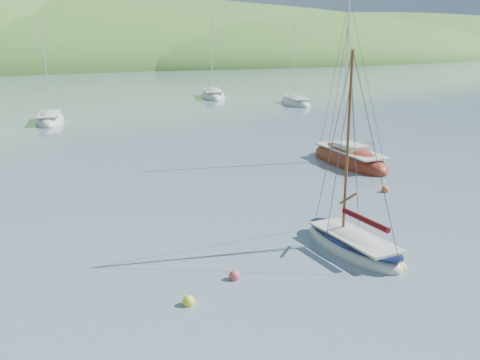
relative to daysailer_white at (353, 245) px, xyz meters
name	(u,v)px	position (x,y,z in m)	size (l,w,h in m)	color
ground	(323,289)	(-3.22, -2.38, -0.21)	(700.00, 700.00, 0.00)	slate
daysailer_white	(353,245)	(0.00, 0.00, 0.00)	(2.20, 5.70, 8.70)	white
sloop_red	(349,160)	(9.78, 12.40, 0.02)	(3.63, 8.38, 12.03)	maroon
distant_sloop_a	(50,121)	(-5.84, 41.15, -0.02)	(4.32, 8.20, 11.14)	white
distant_sloop_b	(213,96)	(18.58, 54.02, 0.01)	(6.21, 9.74, 13.10)	white
distant_sloop_d	(295,103)	(24.71, 41.89, -0.02)	(4.35, 8.05, 10.91)	white
mooring_buoys	(226,249)	(-4.79, 2.21, -0.09)	(22.89, 8.81, 0.49)	#FFFC30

